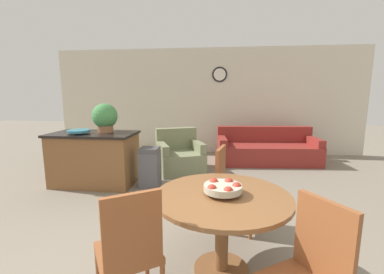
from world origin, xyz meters
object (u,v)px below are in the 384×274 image
(dining_table, at_px, (222,213))
(dining_chair_far_side, at_px, (230,185))
(kitchen_island, at_px, (95,158))
(potted_plant, at_px, (105,117))
(armchair, at_px, (180,157))
(couch, at_px, (266,150))
(teal_bowl, at_px, (79,131))
(fruit_bowl, at_px, (223,188))
(trash_bin, at_px, (150,167))
(dining_chair_near_right, at_px, (309,273))
(dining_chair_near_left, at_px, (130,248))

(dining_table, xyz_separation_m, dining_chair_far_side, (0.08, 0.81, -0.05))
(kitchen_island, distance_m, potted_plant, 0.74)
(potted_plant, relative_size, armchair, 0.43)
(kitchen_island, height_order, armchair, kitchen_island)
(potted_plant, relative_size, couch, 0.22)
(teal_bowl, height_order, couch, teal_bowl)
(fruit_bowl, height_order, trash_bin, fruit_bowl)
(fruit_bowl, distance_m, trash_bin, 2.36)
(dining_table, distance_m, dining_chair_near_right, 0.81)
(teal_bowl, xyz_separation_m, trash_bin, (1.17, 0.10, -0.61))
(dining_chair_far_side, distance_m, kitchen_island, 2.57)
(teal_bowl, distance_m, potted_plant, 0.48)
(kitchen_island, relative_size, potted_plant, 2.88)
(kitchen_island, bearing_deg, dining_chair_near_right, -44.20)
(dining_chair_far_side, bearing_deg, potted_plant, -110.22)
(dining_table, relative_size, trash_bin, 1.71)
(dining_chair_far_side, relative_size, couch, 0.42)
(dining_chair_near_right, xyz_separation_m, fruit_bowl, (-0.51, 0.63, 0.27))
(dining_chair_near_right, bearing_deg, couch, -39.73)
(fruit_bowl, xyz_separation_m, couch, (0.99, 3.82, -0.51))
(dining_chair_near_left, relative_size, trash_bin, 1.41)
(dining_table, height_order, dining_chair_far_side, dining_chair_far_side)
(kitchen_island, relative_size, trash_bin, 2.11)
(fruit_bowl, distance_m, kitchen_island, 2.99)
(dining_chair_far_side, bearing_deg, kitchen_island, -106.20)
(dining_chair_near_left, height_order, couch, dining_chair_near_left)
(kitchen_island, distance_m, armchair, 1.63)
(dining_chair_far_side, distance_m, fruit_bowl, 0.85)
(dining_table, xyz_separation_m, couch, (0.99, 3.82, -0.29))
(fruit_bowl, bearing_deg, potted_plant, 133.82)
(dining_table, relative_size, couch, 0.51)
(dining_chair_far_side, height_order, kitchen_island, dining_chair_far_side)
(teal_bowl, height_order, trash_bin, teal_bowl)
(dining_table, xyz_separation_m, fruit_bowl, (0.00, 0.00, 0.22))
(potted_plant, height_order, trash_bin, potted_plant)
(fruit_bowl, bearing_deg, teal_bowl, 141.66)
(dining_chair_near_left, xyz_separation_m, dining_chair_near_right, (1.14, -0.12, 0.00))
(fruit_bowl, bearing_deg, dining_chair_near_left, -141.02)
(fruit_bowl, height_order, teal_bowl, teal_bowl)
(trash_bin, bearing_deg, dining_chair_near_left, -76.87)
(dining_chair_far_side, bearing_deg, trash_bin, -120.69)
(dining_chair_near_left, height_order, kitchen_island, dining_chair_near_left)
(dining_table, xyz_separation_m, dining_chair_near_right, (0.51, -0.63, -0.05))
(trash_bin, bearing_deg, potted_plant, 171.33)
(dining_table, height_order, couch, couch)
(trash_bin, bearing_deg, kitchen_island, 178.70)
(dining_table, bearing_deg, teal_bowl, 141.62)
(dining_chair_far_side, distance_m, armchair, 2.35)
(fruit_bowl, xyz_separation_m, armchair, (-0.87, 2.94, -0.50))
(couch, xyz_separation_m, armchair, (-1.86, -0.88, 0.01))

